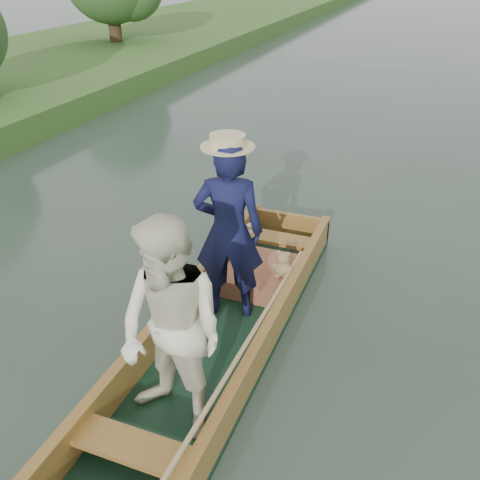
% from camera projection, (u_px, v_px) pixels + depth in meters
% --- Properties ---
extents(ground, '(120.00, 120.00, 0.00)m').
position_uv_depth(ground, '(219.00, 347.00, 5.47)').
color(ground, '#283D30').
rests_on(ground, ground).
extents(trees_far, '(22.83, 13.63, 4.44)m').
position_uv_depth(trees_far, '(473.00, 15.00, 10.04)').
color(trees_far, '#47331E').
rests_on(trees_far, ground).
extents(punt, '(1.20, 5.00, 2.06)m').
position_uv_depth(punt, '(208.00, 303.00, 4.88)').
color(punt, '#13311E').
rests_on(punt, ground).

